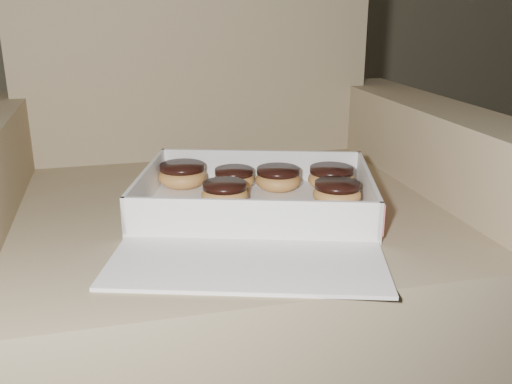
{
  "coord_description": "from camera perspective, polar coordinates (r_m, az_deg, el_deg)",
  "views": [
    {
      "loc": [
        -0.74,
        -0.01,
        0.74
      ],
      "look_at": [
        -0.53,
        0.82,
        0.45
      ],
      "focal_mm": 40.0,
      "sensor_mm": 36.0,
      "label": 1
    }
  ],
  "objects": [
    {
      "name": "crumb_a",
      "position": [
        0.8,
        9.28,
        -4.05
      ],
      "size": [
        0.01,
        0.01,
        0.0
      ],
      "primitive_type": "ellipsoid",
      "color": "black",
      "rests_on": "bakery_box"
    },
    {
      "name": "donut_b",
      "position": [
        0.97,
        -2.21,
        1.4
      ],
      "size": [
        0.07,
        0.07,
        0.04
      ],
      "color": "#CB9147",
      "rests_on": "bakery_box"
    },
    {
      "name": "crumb_c",
      "position": [
        0.86,
        -5.28,
        -2.15
      ],
      "size": [
        0.01,
        0.01,
        0.0
      ],
      "primitive_type": "ellipsoid",
      "color": "black",
      "rests_on": "bakery_box"
    },
    {
      "name": "bakery_box",
      "position": [
        0.87,
        0.05,
        -1.76
      ],
      "size": [
        0.46,
        0.5,
        0.06
      ],
      "rotation": [
        0.0,
        0.0,
        -0.3
      ],
      "color": "white",
      "rests_on": "armchair"
    },
    {
      "name": "donut_a",
      "position": [
        0.97,
        2.21,
        1.38
      ],
      "size": [
        0.08,
        0.08,
        0.04
      ],
      "color": "#CB9147",
      "rests_on": "bakery_box"
    },
    {
      "name": "armchair",
      "position": [
        1.05,
        -3.54,
        -6.21
      ],
      "size": [
        0.9,
        0.76,
        0.94
      ],
      "color": "#988261",
      "rests_on": "floor"
    },
    {
      "name": "donut_d",
      "position": [
        0.9,
        8.1,
        -0.1
      ],
      "size": [
        0.08,
        0.08,
        0.04
      ],
      "color": "#CB9147",
      "rests_on": "bakery_box"
    },
    {
      "name": "donut_f",
      "position": [
        0.9,
        -3.15,
        -0.12
      ],
      "size": [
        0.07,
        0.07,
        0.04
      ],
      "color": "#CB9147",
      "rests_on": "bakery_box"
    },
    {
      "name": "donut_c",
      "position": [
        0.98,
        7.54,
        1.43
      ],
      "size": [
        0.08,
        0.08,
        0.04
      ],
      "color": "#CB9147",
      "rests_on": "bakery_box"
    },
    {
      "name": "crumb_b",
      "position": [
        0.88,
        -10.27,
        -1.94
      ],
      "size": [
        0.01,
        0.01,
        0.0
      ],
      "primitive_type": "ellipsoid",
      "color": "black",
      "rests_on": "bakery_box"
    },
    {
      "name": "donut_e",
      "position": [
        0.99,
        -7.35,
        1.71
      ],
      "size": [
        0.08,
        0.08,
        0.04
      ],
      "color": "#CB9147",
      "rests_on": "bakery_box"
    }
  ]
}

